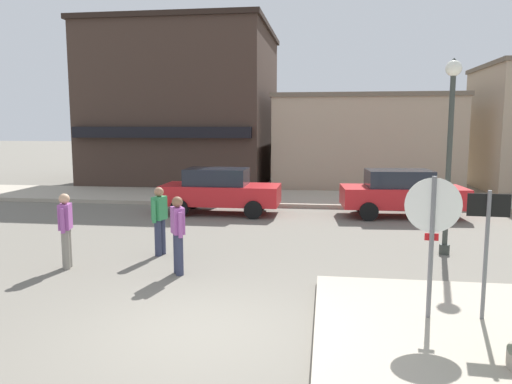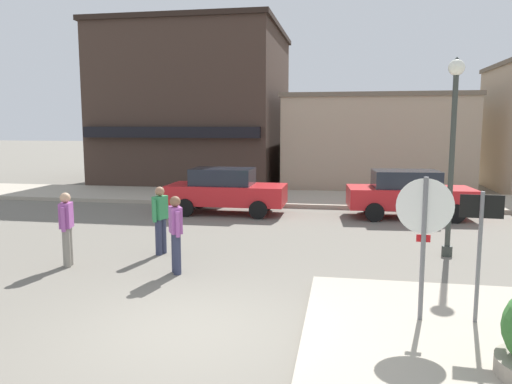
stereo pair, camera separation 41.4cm
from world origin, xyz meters
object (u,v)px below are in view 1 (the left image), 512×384
at_px(lamp_post, 451,129).
at_px(parked_car_nearest, 220,190).
at_px(pedestrian_kerb_side, 66,228).
at_px(pedestrian_crossing_near, 160,219).
at_px(one_way_sign, 487,242).
at_px(parked_car_second, 402,192).
at_px(stop_sign, 432,229).
at_px(pedestrian_crossing_far, 178,233).

distance_m(lamp_post, parked_car_nearest, 8.18).
height_order(lamp_post, pedestrian_kerb_side, lamp_post).
bearing_deg(pedestrian_crossing_near, one_way_sign, -29.03).
relative_size(lamp_post, parked_car_second, 1.10).
xyz_separation_m(stop_sign, pedestrian_crossing_near, (-5.41, 3.48, -0.65)).
distance_m(one_way_sign, parked_car_nearest, 10.85).
distance_m(pedestrian_crossing_near, pedestrian_kerb_side, 2.09).
bearing_deg(lamp_post, stop_sign, -105.45).
relative_size(pedestrian_crossing_far, pedestrian_kerb_side, 1.00).
xyz_separation_m(stop_sign, lamp_post, (1.24, 4.48, 1.44)).
height_order(stop_sign, parked_car_second, stop_sign).
bearing_deg(pedestrian_kerb_side, pedestrian_crossing_far, -2.04).
bearing_deg(parked_car_second, one_way_sign, -90.86).
bearing_deg(parked_car_nearest, pedestrian_crossing_far, -84.87).
distance_m(lamp_post, pedestrian_crossing_far, 6.60).
height_order(stop_sign, pedestrian_crossing_far, stop_sign).
height_order(parked_car_second, pedestrian_crossing_near, pedestrian_crossing_near).
bearing_deg(pedestrian_crossing_far, stop_sign, -24.56).
bearing_deg(parked_car_second, lamp_post, -86.43).
xyz_separation_m(one_way_sign, pedestrian_crossing_far, (-5.33, 2.03, -0.46)).
distance_m(stop_sign, pedestrian_crossing_near, 6.47).
distance_m(parked_car_nearest, pedestrian_crossing_far, 7.05).
relative_size(one_way_sign, lamp_post, 0.46).
height_order(parked_car_second, pedestrian_crossing_far, pedestrian_crossing_far).
xyz_separation_m(parked_car_nearest, parked_car_second, (6.10, 0.29, 0.00)).
bearing_deg(pedestrian_crossing_near, lamp_post, 8.49).
height_order(stop_sign, pedestrian_crossing_near, stop_sign).
xyz_separation_m(lamp_post, pedestrian_crossing_far, (-5.78, -2.40, -2.09)).
bearing_deg(lamp_post, one_way_sign, -95.74).
relative_size(one_way_sign, pedestrian_crossing_near, 1.30).
relative_size(parked_car_nearest, pedestrian_crossing_near, 2.49).
height_order(one_way_sign, pedestrian_kerb_side, one_way_sign).
height_order(stop_sign, lamp_post, lamp_post).
xyz_separation_m(stop_sign, parked_car_nearest, (-5.17, 9.09, -0.71)).
bearing_deg(one_way_sign, lamp_post, 84.26).
distance_m(parked_car_second, pedestrian_crossing_far, 9.13).
height_order(stop_sign, pedestrian_kerb_side, stop_sign).
height_order(stop_sign, parked_car_nearest, stop_sign).
bearing_deg(stop_sign, pedestrian_kerb_side, 162.89).
bearing_deg(pedestrian_crossing_far, lamp_post, 22.59).
height_order(one_way_sign, parked_car_nearest, one_way_sign).
relative_size(pedestrian_crossing_near, pedestrian_crossing_far, 1.00).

